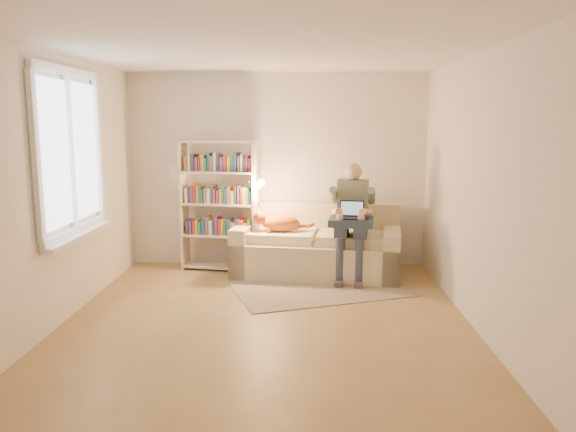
{
  "coord_description": "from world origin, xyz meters",
  "views": [
    {
      "loc": [
        0.38,
        -5.35,
        1.95
      ],
      "look_at": [
        0.18,
        1.0,
        0.88
      ],
      "focal_mm": 35.0,
      "sensor_mm": 36.0,
      "label": 1
    }
  ],
  "objects_px": {
    "sofa": "(317,249)",
    "person": "(352,214)",
    "cat": "(276,223)",
    "bookshelf": "(219,199)",
    "laptop": "(350,214)"
  },
  "relations": [
    {
      "from": "laptop",
      "to": "bookshelf",
      "type": "distance_m",
      "value": 1.74
    },
    {
      "from": "cat",
      "to": "laptop",
      "type": "relative_size",
      "value": 2.25
    },
    {
      "from": "laptop",
      "to": "person",
      "type": "bearing_deg",
      "value": 82.6
    },
    {
      "from": "person",
      "to": "bookshelf",
      "type": "bearing_deg",
      "value": 175.85
    },
    {
      "from": "laptop",
      "to": "sofa",
      "type": "bearing_deg",
      "value": 147.62
    },
    {
      "from": "cat",
      "to": "sofa",
      "type": "bearing_deg",
      "value": 14.76
    },
    {
      "from": "sofa",
      "to": "laptop",
      "type": "height_order",
      "value": "laptop"
    },
    {
      "from": "person",
      "to": "cat",
      "type": "xyz_separation_m",
      "value": [
        -0.95,
        0.16,
        -0.14
      ]
    },
    {
      "from": "person",
      "to": "cat",
      "type": "relative_size",
      "value": 1.96
    },
    {
      "from": "cat",
      "to": "bookshelf",
      "type": "xyz_separation_m",
      "value": [
        -0.76,
        0.21,
        0.27
      ]
    },
    {
      "from": "sofa",
      "to": "person",
      "type": "relative_size",
      "value": 1.53
    },
    {
      "from": "sofa",
      "to": "person",
      "type": "height_order",
      "value": "person"
    },
    {
      "from": "person",
      "to": "bookshelf",
      "type": "relative_size",
      "value": 0.84
    },
    {
      "from": "cat",
      "to": "bookshelf",
      "type": "distance_m",
      "value": 0.83
    },
    {
      "from": "sofa",
      "to": "cat",
      "type": "height_order",
      "value": "sofa"
    }
  ]
}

